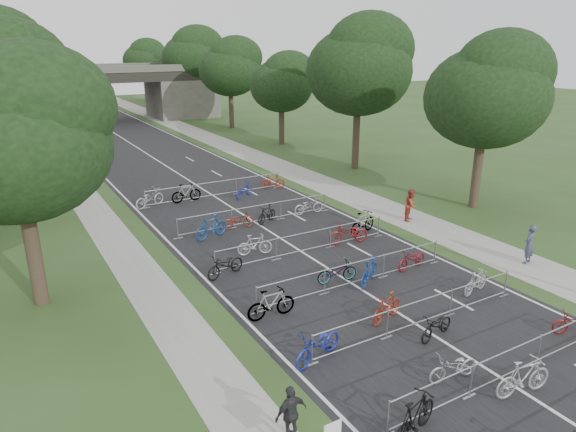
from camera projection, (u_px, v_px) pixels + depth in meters
name	position (u px, v px, depth m)	size (l,w,h in m)	color
road	(126.00, 140.00, 53.40)	(11.00, 140.00, 0.01)	black
sidewalk_right	(198.00, 134.00, 57.23)	(3.00, 140.00, 0.01)	gray
sidewalk_left	(48.00, 147.00, 49.81)	(2.00, 140.00, 0.01)	gray
lane_markings	(126.00, 140.00, 53.40)	(0.12, 140.00, 0.00)	silver
overpass_bridge	(94.00, 94.00, 64.53)	(31.00, 8.00, 7.05)	#4C4A44
tree_left_0	(17.00, 138.00, 18.02)	(6.72, 6.72, 10.25)	#33261C
tree_right_0	(489.00, 93.00, 29.61)	(7.17, 7.17, 10.93)	#33261C
tree_right_1	(361.00, 67.00, 39.10)	(8.18, 8.18, 12.47)	#33261C
tree_right_2	(283.00, 83.00, 49.54)	(6.16, 6.16, 9.39)	#33261C
tree_right_3	(231.00, 68.00, 59.03)	(7.17, 7.17, 10.93)	#33261C
tree_right_4	(194.00, 57.00, 68.52)	(8.18, 8.18, 12.47)	#33261C
tree_right_5	(167.00, 68.00, 78.96)	(6.16, 6.16, 9.39)	#33261C
tree_right_6	(145.00, 59.00, 88.45)	(7.17, 7.17, 10.93)	#33261C
barrier_row_1	(507.00, 365.00, 15.31)	(9.70, 0.08, 1.10)	#A0A3A7
barrier_row_2	(420.00, 313.00, 18.25)	(9.70, 0.08, 1.10)	#A0A3A7
barrier_row_3	(355.00, 274.00, 21.35)	(9.70, 0.08, 1.10)	#A0A3A7
barrier_row_4	(304.00, 243.00, 24.62)	(9.70, 0.08, 1.10)	#A0A3A7
barrier_row_5	(257.00, 214.00, 28.71)	(9.70, 0.08, 1.10)	#A0A3A7
barrier_row_6	(215.00, 189.00, 33.61)	(9.70, 0.08, 1.10)	#A0A3A7
bike_4	(414.00, 418.00, 13.06)	(0.57, 2.02, 1.22)	black
bike_5	(454.00, 367.00, 15.35)	(0.60, 1.72, 0.90)	#97969D
bike_6	(523.00, 378.00, 14.66)	(0.55, 1.94, 1.17)	#A5A5AD
bike_8	(318.00, 346.00, 16.26)	(0.74, 2.12, 1.11)	navy
bike_9	(387.00, 308.00, 18.64)	(0.50, 1.77, 1.07)	maroon
bike_10	(437.00, 326.00, 17.56)	(0.60, 1.73, 0.91)	black
bike_11	(476.00, 282.00, 20.71)	(0.46, 1.64, 0.99)	#9B9AA1
bike_12	(271.00, 304.00, 18.81)	(0.55, 1.93, 1.16)	#A0A3A7
bike_13	(337.00, 272.00, 21.68)	(0.63, 1.81, 0.95)	#A0A3A7
bike_14	(369.00, 271.00, 21.47)	(0.55, 1.95, 1.17)	navy
bike_15	(412.00, 259.00, 22.96)	(0.63, 1.79, 0.94)	maroon
bike_16	(225.00, 265.00, 22.22)	(0.68, 1.96, 1.03)	black
bike_17	(255.00, 245.00, 24.46)	(0.48, 1.71, 1.03)	#A9A7AF
bike_18	(349.00, 233.00, 25.86)	(0.73, 2.10, 1.10)	maroon
bike_19	(363.00, 223.00, 27.15)	(0.58, 2.05, 1.23)	#A0A3A7
bike_20	(211.00, 227.00, 26.54)	(0.58, 2.06, 1.24)	navy
bike_21	(238.00, 220.00, 28.05)	(0.61, 1.76, 0.93)	maroon
bike_22	(267.00, 214.00, 28.86)	(0.48, 1.70, 1.02)	black
bike_23	(309.00, 206.00, 30.40)	(0.66, 1.88, 0.99)	#9A989F
bike_24	(150.00, 198.00, 31.67)	(0.74, 2.13, 1.12)	#A5A5AD
bike_25	(186.00, 193.00, 32.60)	(0.56, 1.98, 1.19)	#A0A3A7
bike_26	(244.00, 190.00, 33.64)	(0.64, 1.83, 0.96)	#1B2797
bike_27	(273.00, 181.00, 35.68)	(0.48, 1.70, 1.02)	maroon
pedestrian_a	(529.00, 244.00, 23.42)	(0.67, 0.44, 1.85)	#343A4F
pedestrian_b	(411.00, 205.00, 29.13)	(0.88, 0.69, 1.82)	maroon
pedestrian_c	(291.00, 414.00, 12.94)	(0.92, 0.38, 1.58)	#29292B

